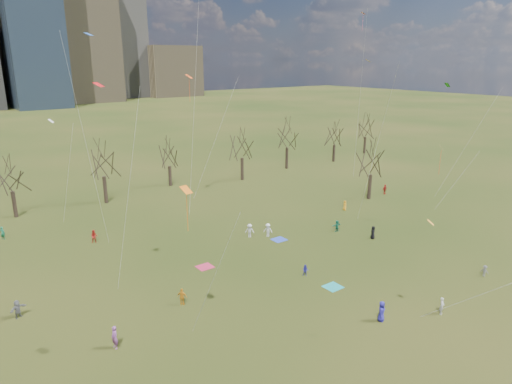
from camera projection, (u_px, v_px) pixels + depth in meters
ground at (335, 296)px, 41.09m from camera, size 500.00×500.00×0.00m
bare_tree_row at (155, 160)px, 68.02m from camera, size 113.04×29.80×9.50m
blanket_teal at (333, 287)px, 42.76m from camera, size 1.60×1.50×0.03m
blanket_navy at (279, 240)px, 53.99m from camera, size 1.60×1.50×0.03m
blanket_crimson at (205, 267)px, 46.89m from camera, size 1.60×1.50×0.03m
person_0 at (382, 311)px, 37.01m from camera, size 1.00×0.86×1.74m
person_1 at (442, 306)px, 38.06m from camera, size 0.65×0.55×1.51m
person_3 at (485, 271)px, 44.74m from camera, size 0.43×0.74×1.15m
person_4 at (182, 297)px, 39.45m from camera, size 0.87×0.95×1.56m
person_5 at (337, 226)px, 56.40m from camera, size 1.38×0.56×1.45m
person_6 at (373, 232)px, 54.09m from camera, size 0.88×0.91×1.57m
person_7 at (115, 337)px, 33.48m from camera, size 0.52×0.71×1.79m
person_8 at (305, 270)px, 44.83m from camera, size 0.70×0.72×1.16m
person_9 at (268, 230)px, 54.77m from camera, size 1.15×1.21×1.65m
person_10 at (385, 189)px, 72.13m from camera, size 0.93×0.43×1.56m
person_11 at (18, 309)px, 37.51m from camera, size 1.52×1.06×1.58m
person_12 at (345, 205)px, 64.39m from camera, size 0.57×0.76×1.41m
person_13 at (3, 233)px, 53.94m from camera, size 0.67×0.69×1.59m
person_14 at (94, 236)px, 52.91m from camera, size 0.94×0.85×1.56m
person_15 at (250, 230)px, 54.58m from camera, size 1.21×1.19×1.67m
kites_airborne at (280, 122)px, 52.24m from camera, size 49.64×48.42×36.95m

